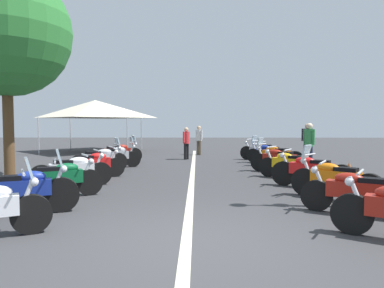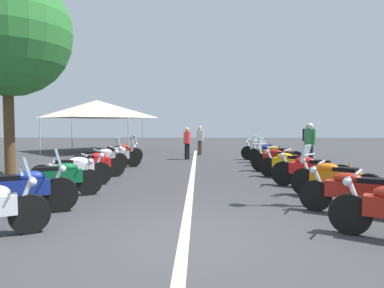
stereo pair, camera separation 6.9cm
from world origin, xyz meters
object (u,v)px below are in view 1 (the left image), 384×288
object	(u,v)px
motorcycle_left_row_3	(73,170)
motorcycle_left_row_4	(93,164)
motorcycle_right_row_2	(334,179)
bystander_1	(307,139)
motorcycle_left_row_5	(100,159)
motorcycle_right_row_4	(289,164)
motorcycle_right_row_3	(311,171)
motorcycle_left_row_7	(119,153)
traffic_cone_0	(349,172)
roadside_tree_0	(6,32)
motorcycle_right_row_1	(358,192)
bystander_0	(186,141)
motorcycle_right_row_7	(267,153)
motorcycle_right_row_5	(279,159)
motorcycle_left_row_1	(23,190)
motorcycle_right_row_6	(276,155)
event_tent	(95,109)
bystander_4	(309,142)
motorcycle_right_row_8	(261,151)
motorcycle_left_row_2	(60,178)
motorcycle_left_row_6	(116,156)
bystander_3	(199,138)

from	to	relation	value
motorcycle_left_row_3	motorcycle_left_row_4	distance (m)	1.54
motorcycle_right_row_2	bystander_1	distance (m)	8.82
motorcycle_left_row_5	motorcycle_right_row_4	bearing A→B (deg)	-43.99
motorcycle_left_row_3	motorcycle_right_row_3	distance (m)	6.43
motorcycle_left_row_3	motorcycle_left_row_7	xyz separation A→B (m)	(5.75, 0.02, 0.02)
traffic_cone_0	roadside_tree_0	distance (m)	11.30
motorcycle_right_row_1	bystander_0	distance (m)	11.07
motorcycle_right_row_7	traffic_cone_0	distance (m)	4.98
motorcycle_right_row_5	motorcycle_left_row_1	bearing A→B (deg)	79.78
motorcycle_right_row_6	event_tent	distance (m)	12.57
bystander_4	event_tent	size ratio (longest dim) A/B	0.32
motorcycle_right_row_5	traffic_cone_0	bearing A→B (deg)	167.09
motorcycle_right_row_3	motorcycle_right_row_8	distance (m)	7.29
motorcycle_left_row_1	roadside_tree_0	distance (m)	6.64
motorcycle_left_row_1	motorcycle_right_row_1	bearing A→B (deg)	-21.18
roadside_tree_0	bystander_0	bearing A→B (deg)	-41.92
motorcycle_left_row_2	motorcycle_right_row_2	distance (m)	6.29
motorcycle_left_row_1	motorcycle_left_row_7	bearing A→B (deg)	69.20
motorcycle_left_row_6	event_tent	xyz separation A→B (m)	(8.20, 3.13, 2.18)
bystander_1	bystander_0	bearing A→B (deg)	-94.45
motorcycle_left_row_5	event_tent	size ratio (longest dim) A/B	0.33
motorcycle_left_row_6	motorcycle_right_row_1	distance (m)	9.50
motorcycle_left_row_3	motorcycle_right_row_3	bearing A→B (deg)	-28.38
motorcycle_left_row_5	motorcycle_right_row_4	size ratio (longest dim) A/B	1.04
motorcycle_left_row_6	motorcycle_right_row_6	world-z (taller)	motorcycle_left_row_6
motorcycle_right_row_3	bystander_4	bearing A→B (deg)	-75.36
motorcycle_left_row_1	bystander_1	distance (m)	13.11
motorcycle_right_row_4	motorcycle_right_row_7	world-z (taller)	motorcycle_right_row_7
motorcycle_right_row_2	motorcycle_right_row_8	world-z (taller)	motorcycle_right_row_2
motorcycle_left_row_3	motorcycle_right_row_2	world-z (taller)	motorcycle_right_row_2
traffic_cone_0	motorcycle_left_row_4	bearing A→B (deg)	86.20
motorcycle_left_row_7	motorcycle_right_row_1	bearing A→B (deg)	-81.88
motorcycle_right_row_2	motorcycle_right_row_3	world-z (taller)	motorcycle_right_row_2
motorcycle_right_row_7	bystander_1	xyz separation A→B (m)	(1.29, -2.11, 0.56)
motorcycle_right_row_3	motorcycle_right_row_6	size ratio (longest dim) A/B	1.06
motorcycle_left_row_1	event_tent	xyz separation A→B (m)	(15.45, 3.06, 2.17)
motorcycle_right_row_7	bystander_0	size ratio (longest dim) A/B	1.08
motorcycle_right_row_5	motorcycle_right_row_6	distance (m)	1.61
roadside_tree_0	motorcycle_right_row_2	bearing A→B (deg)	-108.62
motorcycle_left_row_5	event_tent	world-z (taller)	event_tent
motorcycle_right_row_7	traffic_cone_0	size ratio (longest dim) A/B	2.72
motorcycle_right_row_8	bystander_3	size ratio (longest dim) A/B	1.16
motorcycle_right_row_6	traffic_cone_0	size ratio (longest dim) A/B	2.98
motorcycle_left_row_3	motorcycle_right_row_5	size ratio (longest dim) A/B	1.07
motorcycle_left_row_4	motorcycle_right_row_3	size ratio (longest dim) A/B	0.96
motorcycle_right_row_1	bystander_4	xyz separation A→B (m)	(6.92, -1.27, 0.58)
motorcycle_right_row_8	roadside_tree_0	xyz separation A→B (m)	(-5.68, 8.95, 4.08)
motorcycle_right_row_6	traffic_cone_0	bearing A→B (deg)	148.00
motorcycle_right_row_7	motorcycle_right_row_6	bearing A→B (deg)	133.07
motorcycle_left_row_1	bystander_3	size ratio (longest dim) A/B	1.23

